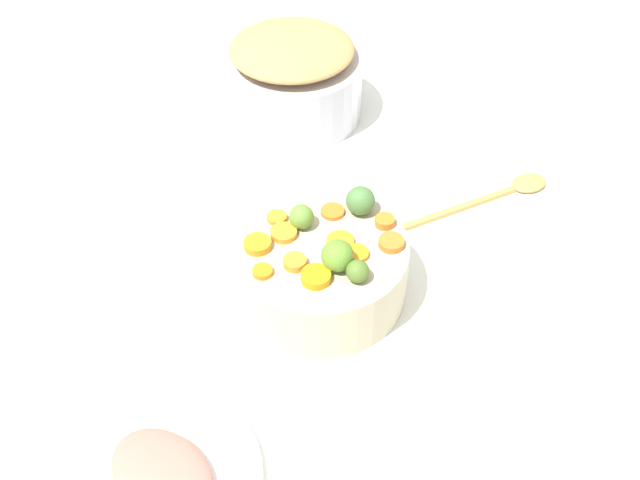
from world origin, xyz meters
TOP-DOWN VIEW (x-y plane):
  - tabletop at (0.00, 0.00)m, footprint 2.40×2.40m
  - serving_bowl_carrots at (0.01, 0.01)m, footprint 0.24×0.24m
  - metal_pot at (-0.41, -0.12)m, footprint 0.25×0.25m
  - stuffing_mound at (-0.41, -0.12)m, footprint 0.22×0.22m
  - carrot_slice_0 at (0.03, -0.08)m, footprint 0.05×0.05m
  - carrot_slice_1 at (-0.03, -0.06)m, footprint 0.04×0.04m
  - carrot_slice_2 at (-0.01, 0.10)m, footprint 0.04×0.04m
  - carrot_slice_3 at (0.02, 0.06)m, footprint 0.05×0.05m
  - carrot_slice_4 at (-0.00, 0.03)m, footprint 0.05×0.05m
  - carrot_slice_5 at (-0.06, 0.01)m, footprint 0.04×0.04m
  - carrot_slice_6 at (0.05, -0.02)m, footprint 0.04×0.04m
  - carrot_slice_7 at (0.00, -0.05)m, footprint 0.05×0.05m
  - carrot_slice_8 at (-0.05, 0.09)m, footprint 0.03×0.03m
  - carrot_slice_9 at (0.07, 0.01)m, footprint 0.06×0.06m
  - carrot_slice_10 at (0.07, -0.06)m, footprint 0.03×0.03m
  - brussels_sprout_0 at (-0.02, -0.03)m, footprint 0.03×0.03m
  - brussels_sprout_1 at (0.05, 0.04)m, footprint 0.04×0.04m
  - brussels_sprout_2 at (-0.07, 0.05)m, footprint 0.04×0.04m
  - brussels_sprout_3 at (0.06, 0.06)m, footprint 0.03×0.03m
  - wooden_spoon at (-0.25, 0.26)m, footprint 0.20×0.25m
  - ham_slice_main at (0.33, -0.12)m, footprint 0.15×0.17m

SIDE VIEW (x-z plane):
  - tabletop at x=0.00m, z-range 0.00..0.02m
  - wooden_spoon at x=-0.25m, z-range 0.02..0.03m
  - ham_slice_main at x=0.33m, z-range 0.03..0.05m
  - serving_bowl_carrots at x=0.01m, z-range 0.02..0.11m
  - metal_pot at x=-0.41m, z-range 0.02..0.13m
  - carrot_slice_4 at x=0.00m, z-range 0.11..0.12m
  - carrot_slice_5 at x=-0.06m, z-range 0.11..0.12m
  - carrot_slice_3 at x=0.02m, z-range 0.11..0.12m
  - carrot_slice_1 at x=-0.03m, z-range 0.11..0.12m
  - carrot_slice_10 at x=0.07m, z-range 0.11..0.12m
  - carrot_slice_7 at x=0.00m, z-range 0.11..0.12m
  - carrot_slice_2 at x=-0.01m, z-range 0.11..0.12m
  - carrot_slice_6 at x=0.05m, z-range 0.11..0.12m
  - carrot_slice_0 at x=0.03m, z-range 0.11..0.12m
  - carrot_slice_8 at x=-0.05m, z-range 0.11..0.12m
  - carrot_slice_9 at x=0.07m, z-range 0.11..0.12m
  - brussels_sprout_3 at x=0.06m, z-range 0.11..0.14m
  - brussels_sprout_0 at x=-0.02m, z-range 0.11..0.15m
  - brussels_sprout_2 at x=-0.07m, z-range 0.11..0.15m
  - brussels_sprout_1 at x=0.05m, z-range 0.11..0.16m
  - stuffing_mound at x=-0.41m, z-range 0.13..0.17m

